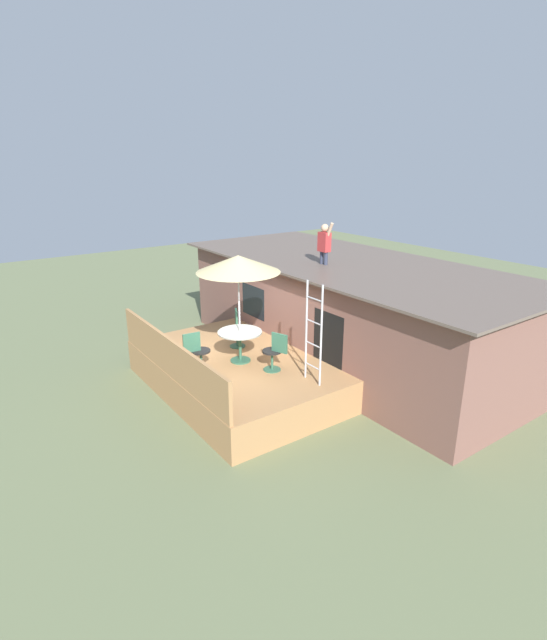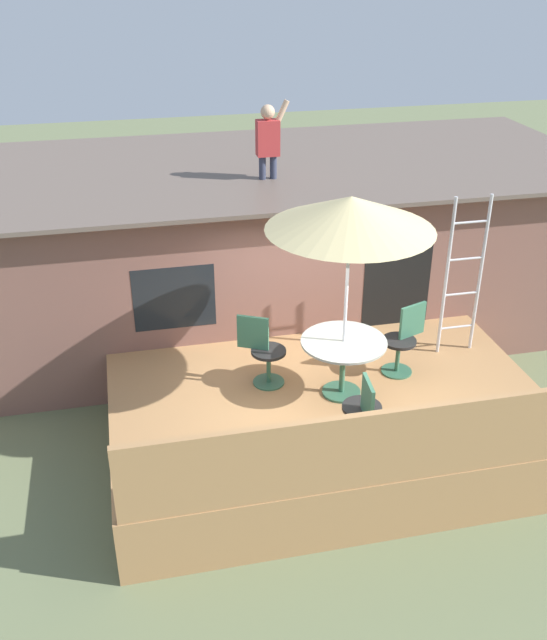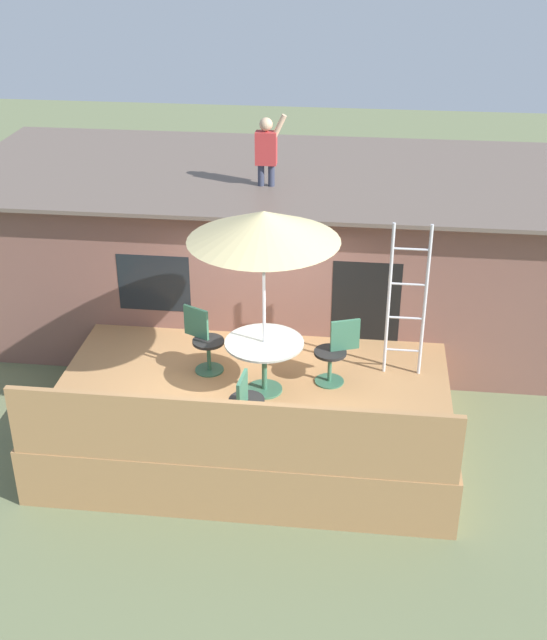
{
  "view_description": "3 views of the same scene",
  "coord_description": "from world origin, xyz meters",
  "views": [
    {
      "loc": [
        9.21,
        -5.44,
        5.39
      ],
      "look_at": [
        0.66,
        0.63,
        1.84
      ],
      "focal_mm": 27.0,
      "sensor_mm": 36.0,
      "label": 1
    },
    {
      "loc": [
        -2.27,
        -7.1,
        5.79
      ],
      "look_at": [
        -0.47,
        0.98,
        1.4
      ],
      "focal_mm": 40.35,
      "sensor_mm": 36.0,
      "label": 2
    },
    {
      "loc": [
        1.4,
        -9.3,
        6.74
      ],
      "look_at": [
        0.2,
        0.83,
        1.44
      ],
      "focal_mm": 46.27,
      "sensor_mm": 36.0,
      "label": 3
    }
  ],
  "objects": [
    {
      "name": "ground_plane",
      "position": [
        0.0,
        0.0,
        0.0
      ],
      "size": [
        40.0,
        40.0,
        0.0
      ],
      "primitive_type": "plane",
      "color": "#66704C"
    },
    {
      "name": "house",
      "position": [
        0.0,
        3.6,
        1.37
      ],
      "size": [
        10.5,
        4.5,
        2.73
      ],
      "color": "brown",
      "rests_on": "ground"
    },
    {
      "name": "deck",
      "position": [
        0.0,
        0.0,
        0.4
      ],
      "size": [
        5.33,
        3.46,
        0.8
      ],
      "primitive_type": "cube",
      "color": "#A87A4C",
      "rests_on": "ground"
    },
    {
      "name": "deck_railing",
      "position": [
        0.0,
        -1.68,
        1.25
      ],
      "size": [
        5.23,
        0.08,
        0.9
      ],
      "primitive_type": "cube",
      "color": "#A87A4C",
      "rests_on": "deck"
    },
    {
      "name": "patio_table",
      "position": [
        0.18,
        0.01,
        1.39
      ],
      "size": [
        1.04,
        1.04,
        0.74
      ],
      "color": "#33664C",
      "rests_on": "deck"
    },
    {
      "name": "patio_umbrella",
      "position": [
        0.18,
        0.01,
        3.15
      ],
      "size": [
        1.9,
        1.9,
        2.54
      ],
      "color": "silver",
      "rests_on": "deck"
    },
    {
      "name": "step_ladder",
      "position": [
        2.01,
        0.7,
        1.9
      ],
      "size": [
        0.52,
        0.04,
        2.2
      ],
      "color": "silver",
      "rests_on": "deck"
    },
    {
      "name": "person_figure",
      "position": [
        -0.13,
        2.81,
        3.34
      ],
      "size": [
        0.47,
        0.2,
        1.11
      ],
      "color": "#33384C",
      "rests_on": "house"
    },
    {
      "name": "patio_chair_left",
      "position": [
        -0.72,
        0.47,
        1.26
      ],
      "size": [
        0.59,
        0.44,
        0.92
      ],
      "rotation": [
        0.0,
        0.0,
        -0.47
      ],
      "color": "#33664C",
      "rests_on": "deck"
    },
    {
      "name": "patio_chair_right",
      "position": [
        1.1,
        0.35,
        1.26
      ],
      "size": [
        0.6,
        0.44,
        0.92
      ],
      "rotation": [
        0.0,
        0.0,
        -2.78
      ],
      "color": "#33664C",
      "rests_on": "deck"
    },
    {
      "name": "patio_chair_near",
      "position": [
        0.08,
        -1.05,
        1.26
      ],
      "size": [
        0.44,
        0.62,
        0.92
      ],
      "rotation": [
        0.0,
        0.0,
        1.48
      ],
      "color": "#33664C",
      "rests_on": "deck"
    }
  ]
}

